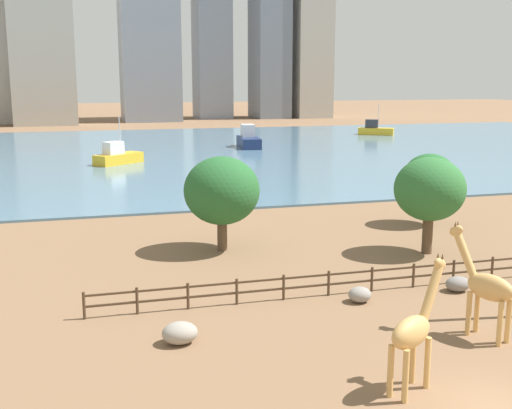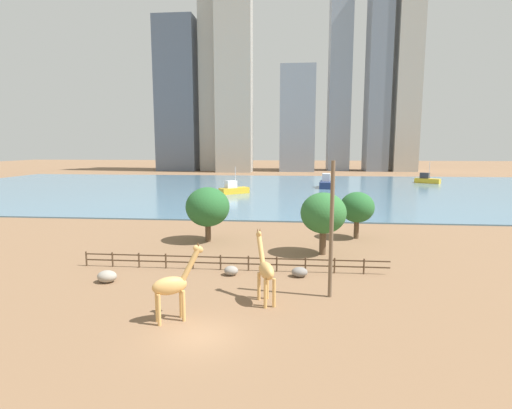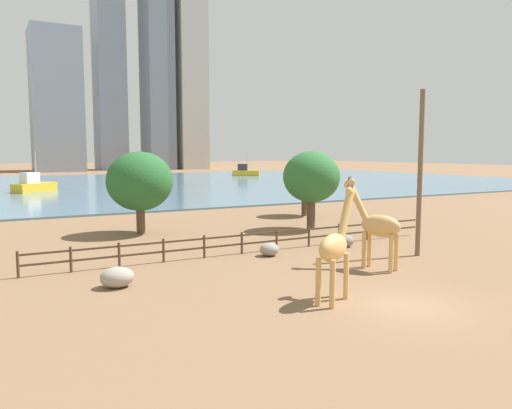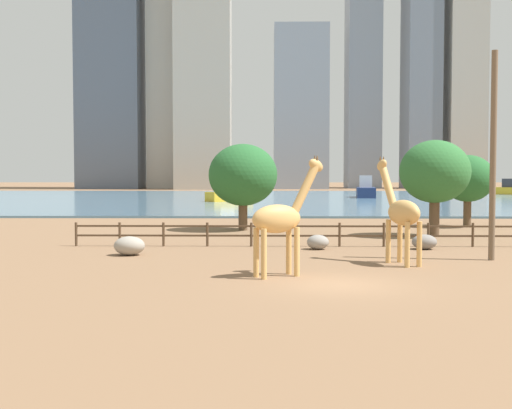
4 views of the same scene
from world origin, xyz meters
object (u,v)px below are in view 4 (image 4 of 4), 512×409
tree_center_broad (243,175)px  boulder_by_pole (129,246)px  boulder_small (424,242)px  giraffe_companion (401,212)px  tree_left_large (468,179)px  utility_pole (493,156)px  boat_sailboat (228,194)px  tree_right_tall (435,172)px  boat_ferry (366,190)px  giraffe_tall (281,218)px  boulder_near_fence (318,242)px

tree_center_broad → boulder_by_pole: bearing=-109.7°
boulder_by_pole → tree_center_broad: tree_center_broad is taller
boulder_by_pole → boulder_small: bearing=10.4°
tree_center_broad → giraffe_companion: bearing=-65.8°
boulder_by_pole → tree_left_large: (21.52, 16.99, 3.11)m
utility_pole → tree_center_broad: 19.48m
giraffe_companion → boat_sailboat: (-11.24, 59.96, -1.09)m
boulder_by_pole → boulder_small: 15.13m
tree_right_tall → tree_left_large: bearing=59.3°
boulder_small → boat_ferry: bearing=83.8°
giraffe_tall → boat_ferry: (15.17, 78.18, -0.84)m
boulder_small → boat_sailboat: bearing=104.1°
giraffe_tall → giraffe_companion: giraffe_companion is taller
utility_pole → boulder_small: (-2.04, 4.15, -4.36)m
boulder_near_fence → tree_left_large: 19.14m
boulder_near_fence → utility_pole: bearing=-27.9°
boulder_by_pole → tree_center_broad: bearing=70.3°
utility_pole → boat_ferry: (5.45, 73.36, -3.36)m
giraffe_companion → tree_right_tall: (4.69, 12.56, 1.79)m
boat_ferry → boat_sailboat: (-21.11, -14.81, -0.21)m
giraffe_companion → tree_center_broad: (-7.54, 16.76, 1.58)m
boulder_small → tree_center_broad: 15.35m
boulder_by_pole → tree_right_tall: size_ratio=0.25×
giraffe_companion → tree_left_large: size_ratio=0.89×
boat_sailboat → boulder_by_pole: bearing=-130.1°
giraffe_companion → boulder_small: (2.37, 5.56, -1.88)m
utility_pole → boat_ferry: size_ratio=1.15×
tree_right_tall → tree_center_broad: bearing=161.1°
giraffe_companion → boulder_near_fence: (-3.19, 5.43, -1.89)m
boulder_near_fence → boat_ferry: bearing=79.3°
boat_sailboat → tree_right_tall: bearing=-110.2°
boulder_near_fence → boulder_small: boulder_small is taller
giraffe_tall → tree_right_tall: 18.93m
boulder_small → boat_sailboat: size_ratio=0.20×
boulder_by_pole → tree_center_broad: size_ratio=0.25×
giraffe_companion → boulder_near_fence: 6.58m
boat_ferry → boat_sailboat: boat_sailboat is taller
boulder_by_pole → boat_ferry: 75.34m
boulder_near_fence → boulder_by_pole: 9.67m
utility_pole → tree_right_tall: 11.18m
boulder_near_fence → tree_right_tall: (7.88, 7.13, 3.67)m
boulder_near_fence → tree_left_large: (12.20, 14.40, 3.19)m
utility_pole → giraffe_tall: bearing=-153.6°
giraffe_companion → boat_ferry: giraffe_companion is taller
giraffe_tall → boulder_near_fence: giraffe_tall is taller
tree_right_tall → utility_pole: bearing=-91.4°
boulder_near_fence → boat_sailboat: size_ratio=0.17×
utility_pole → boulder_small: utility_pole is taller
utility_pole → boulder_by_pole: (-16.93, 1.43, -4.29)m
utility_pole → boulder_near_fence: bearing=152.1°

